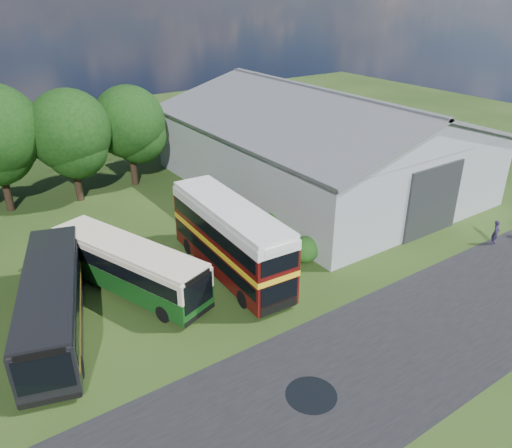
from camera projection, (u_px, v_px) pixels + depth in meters
ground at (295, 344)px, 24.03m from camera, size 120.00×120.00×0.00m
asphalt_road at (385, 355)px, 23.35m from camera, size 60.00×8.00×0.02m
puddle at (311, 395)px, 21.04m from camera, size 2.20×2.20×0.01m
storage_shed at (317, 136)px, 41.76m from camera, size 18.80×24.80×8.15m
tree_right_a at (69, 131)px, 37.67m from camera, size 6.26×6.26×8.83m
tree_right_b at (129, 122)px, 40.94m from camera, size 5.98×5.98×8.45m
shrub_front at (305, 260)px, 31.35m from camera, size 1.70×1.70×1.70m
shrub_mid at (285, 248)px, 32.83m from camera, size 1.60×1.60×1.60m
shrub_back at (267, 236)px, 34.32m from camera, size 1.80×1.80×1.80m
bus_green_single at (129, 266)px, 27.71m from camera, size 5.80×10.62×2.87m
bus_maroon_double at (230, 240)px, 29.07m from camera, size 3.15×10.41×4.42m
bus_dark_single at (52, 302)px, 24.40m from camera, size 5.75×11.38×3.07m
visitor_a at (496, 233)px, 32.92m from camera, size 0.72×0.57×1.71m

